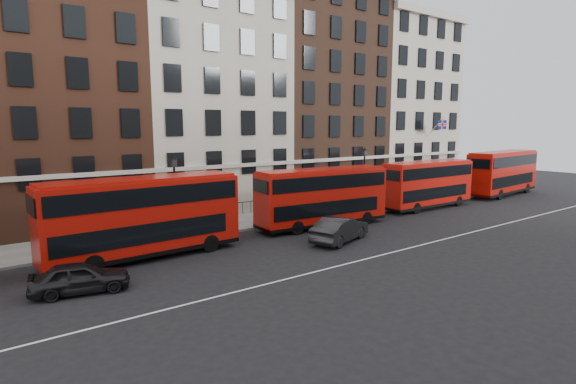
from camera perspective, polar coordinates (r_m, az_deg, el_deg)
ground at (r=27.21m, az=6.77°, el=-7.47°), size 120.00×120.00×0.00m
pavement at (r=35.31m, az=-5.04°, el=-3.61°), size 80.00×5.00×0.15m
kerb at (r=33.25m, az=-2.77°, el=-4.33°), size 80.00×0.30×0.16m
road_centre_line at (r=25.85m, az=9.85°, el=-8.38°), size 70.00×0.12×0.01m
building_terrace at (r=40.96m, az=-11.17°, el=12.23°), size 64.00×11.95×22.00m
bus_b at (r=26.34m, az=-17.96°, el=-2.85°), size 11.01×3.03×4.59m
bus_c at (r=32.98m, az=4.35°, el=-0.50°), size 10.45×3.37×4.32m
bus_d at (r=42.18m, az=17.27°, el=1.06°), size 10.14×2.56×4.25m
bus_e at (r=53.17m, az=25.59°, el=2.33°), size 11.37×3.60×4.70m
car_rear at (r=22.43m, az=-24.88°, el=-9.81°), size 4.45×2.53×1.43m
car_front at (r=29.19m, az=6.61°, el=-4.70°), size 5.27×3.24×1.64m
lamp_post_left at (r=30.79m, az=-14.16°, el=0.06°), size 0.44×0.44×5.33m
lamp_post_right at (r=40.81m, az=9.65°, el=2.21°), size 0.44×0.44×5.33m
traffic_light at (r=48.68m, az=19.15°, el=2.11°), size 0.25×0.45×3.27m
iron_railings at (r=37.05m, az=-6.84°, el=-2.15°), size 6.60×0.06×1.00m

